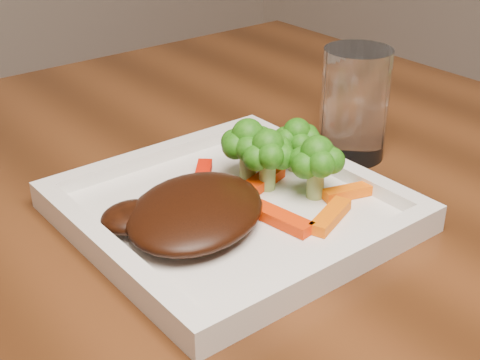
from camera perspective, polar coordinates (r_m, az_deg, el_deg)
plate at (r=0.61m, az=-0.73°, el=-2.83°), size 0.27×0.27×0.01m
steak at (r=0.58m, az=-3.82°, el=-2.67°), size 0.18×0.17×0.03m
broccoli_0 at (r=0.65m, az=0.68°, el=2.86°), size 0.08×0.08×0.07m
broccoli_1 at (r=0.67m, az=4.86°, el=3.37°), size 0.05×0.05×0.06m
broccoli_2 at (r=0.62m, az=6.52°, el=0.98°), size 0.06×0.06×0.06m
broccoli_3 at (r=0.63m, az=2.37°, el=1.77°), size 0.07×0.07×0.06m
carrot_0 at (r=0.59m, az=7.72°, el=-3.08°), size 0.06×0.04×0.01m
carrot_1 at (r=0.63m, az=9.25°, el=-1.01°), size 0.05×0.03×0.01m
carrot_2 at (r=0.59m, az=3.43°, el=-3.28°), size 0.03×0.07×0.01m
carrot_3 at (r=0.70m, az=3.26°, el=2.31°), size 0.06×0.03×0.01m
carrot_4 at (r=0.66m, az=-3.19°, el=0.45°), size 0.05×0.05×0.01m
carrot_6 at (r=0.64m, az=1.78°, el=-0.17°), size 0.07×0.03×0.01m
drinking_glass at (r=0.72m, az=9.73°, el=6.40°), size 0.09×0.09×0.12m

